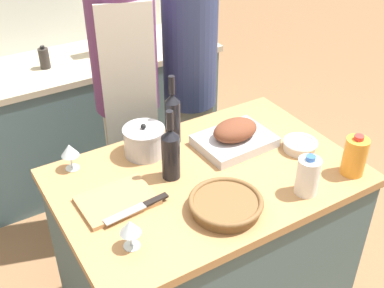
% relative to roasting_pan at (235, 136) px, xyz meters
% --- Properties ---
extents(kitchen_island, '(1.27, 0.84, 0.92)m').
position_rel_roasting_pan_xyz_m(kitchen_island, '(-0.22, -0.12, -0.51)').
color(kitchen_island, '#4C666B').
rests_on(kitchen_island, ground_plane).
extents(back_counter, '(1.82, 0.60, 0.88)m').
position_rel_roasting_pan_xyz_m(back_counter, '(-0.22, 1.39, -0.53)').
color(back_counter, '#4C666B').
rests_on(back_counter, ground_plane).
extents(roasting_pan, '(0.35, 0.26, 0.13)m').
position_rel_roasting_pan_xyz_m(roasting_pan, '(0.00, 0.00, 0.00)').
color(roasting_pan, '#BCBCC1').
rests_on(roasting_pan, kitchen_island).
extents(wicker_basket, '(0.29, 0.29, 0.06)m').
position_rel_roasting_pan_xyz_m(wicker_basket, '(-0.29, -0.35, -0.02)').
color(wicker_basket, brown).
rests_on(wicker_basket, kitchen_island).
extents(cutting_board, '(0.29, 0.22, 0.02)m').
position_rel_roasting_pan_xyz_m(cutting_board, '(-0.63, -0.09, -0.04)').
color(cutting_board, '#AD7F51').
rests_on(cutting_board, kitchen_island).
extents(stock_pot, '(0.19, 0.19, 0.15)m').
position_rel_roasting_pan_xyz_m(stock_pot, '(-0.38, 0.16, 0.02)').
color(stock_pot, '#B7B7BC').
rests_on(stock_pot, kitchen_island).
extents(mixing_bowl, '(0.16, 0.16, 0.05)m').
position_rel_roasting_pan_xyz_m(mixing_bowl, '(0.23, -0.18, -0.02)').
color(mixing_bowl, beige).
rests_on(mixing_bowl, kitchen_island).
extents(juice_jug, '(0.10, 0.10, 0.19)m').
position_rel_roasting_pan_xyz_m(juice_jug, '(0.30, -0.43, 0.04)').
color(juice_jug, orange).
rests_on(juice_jug, kitchen_island).
extents(milk_jug, '(0.09, 0.09, 0.18)m').
position_rel_roasting_pan_xyz_m(milk_jug, '(0.05, -0.42, 0.03)').
color(milk_jug, white).
rests_on(milk_jug, kitchen_island).
extents(wine_bottle_green, '(0.08, 0.08, 0.32)m').
position_rel_roasting_pan_xyz_m(wine_bottle_green, '(-0.36, -0.05, 0.08)').
color(wine_bottle_green, black).
rests_on(wine_bottle_green, kitchen_island).
extents(wine_bottle_dark, '(0.07, 0.07, 0.33)m').
position_rel_roasting_pan_xyz_m(wine_bottle_dark, '(-0.23, 0.18, 0.08)').
color(wine_bottle_dark, black).
rests_on(wine_bottle_dark, kitchen_island).
extents(wine_glass_left, '(0.08, 0.08, 0.12)m').
position_rel_roasting_pan_xyz_m(wine_glass_left, '(-0.68, -0.33, 0.04)').
color(wine_glass_left, silver).
rests_on(wine_glass_left, kitchen_island).
extents(wine_glass_right, '(0.08, 0.08, 0.12)m').
position_rel_roasting_pan_xyz_m(wine_glass_right, '(-0.70, 0.22, 0.04)').
color(wine_glass_right, silver).
rests_on(wine_glass_right, kitchen_island).
extents(knife_chef, '(0.28, 0.05, 0.01)m').
position_rel_roasting_pan_xyz_m(knife_chef, '(-0.57, -0.18, -0.03)').
color(knife_chef, '#B7B7BC').
rests_on(knife_chef, cutting_board).
extents(stand_mixer, '(0.18, 0.14, 0.33)m').
position_rel_roasting_pan_xyz_m(stand_mixer, '(-0.03, 1.39, 0.05)').
color(stand_mixer, silver).
rests_on(stand_mixer, back_counter).
extents(condiment_bottle_tall, '(0.06, 0.06, 0.14)m').
position_rel_roasting_pan_xyz_m(condiment_bottle_tall, '(-0.47, 1.37, -0.03)').
color(condiment_bottle_tall, '#332D28').
rests_on(condiment_bottle_tall, back_counter).
extents(condiment_bottle_extra, '(0.06, 0.06, 0.20)m').
position_rel_roasting_pan_xyz_m(condiment_bottle_extra, '(-0.07, 1.23, 0.00)').
color(condiment_bottle_extra, '#234C28').
rests_on(condiment_bottle_extra, back_counter).
extents(person_cook_aproned, '(0.35, 0.38, 1.81)m').
position_rel_roasting_pan_xyz_m(person_cook_aproned, '(-0.23, 0.68, 0.04)').
color(person_cook_aproned, beige).
rests_on(person_cook_aproned, ground_plane).
extents(person_cook_guest, '(0.30, 0.30, 1.66)m').
position_rel_roasting_pan_xyz_m(person_cook_guest, '(0.16, 0.66, -0.04)').
color(person_cook_guest, beige).
rests_on(person_cook_guest, ground_plane).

